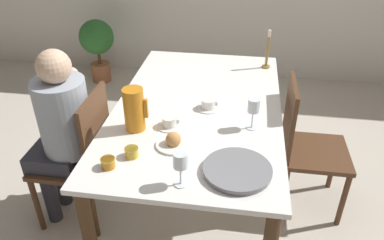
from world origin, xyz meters
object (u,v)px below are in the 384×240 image
at_px(jam_jar_amber, 108,162).
at_px(bread_plate, 173,142).
at_px(chair_opposite, 305,145).
at_px(wine_glass_water, 254,107).
at_px(teacup_near_person, 170,122).
at_px(potted_plant, 97,43).
at_px(chair_person_side, 81,156).
at_px(candlestick_tall, 267,54).
at_px(red_pitcher, 134,109).
at_px(wine_glass_juice, 180,162).
at_px(person_seated, 61,126).
at_px(jam_jar_red, 132,152).
at_px(teacup_across, 208,105).
at_px(serving_tray, 237,170).

bearing_deg(jam_jar_amber, bread_plate, 38.78).
relative_size(chair_opposite, wine_glass_water, 4.99).
distance_m(teacup_near_person, potted_plant, 2.36).
relative_size(chair_person_side, candlestick_tall, 3.17).
relative_size(jam_jar_amber, candlestick_tall, 0.25).
relative_size(wine_glass_water, jam_jar_amber, 2.58).
height_order(red_pitcher, wine_glass_juice, red_pitcher).
xyz_separation_m(person_seated, wine_glass_juice, (0.80, -0.46, 0.18)).
bearing_deg(potted_plant, jam_jar_red, -64.52).
bearing_deg(jam_jar_red, chair_opposite, 33.05).
xyz_separation_m(chair_person_side, wine_glass_juice, (0.71, -0.46, 0.39)).
distance_m(teacup_across, serving_tray, 0.62).
bearing_deg(potted_plant, teacup_near_person, -58.41).
bearing_deg(red_pitcher, chair_opposite, 20.06).
distance_m(serving_tray, potted_plant, 2.86).
bearing_deg(person_seated, potted_plant, 15.85).
distance_m(wine_glass_juice, jam_jar_red, 0.34).
distance_m(bread_plate, jam_jar_red, 0.22).
distance_m(red_pitcher, candlestick_tall, 1.21).
relative_size(person_seated, wine_glass_juice, 6.71).
bearing_deg(chair_person_side, teacup_across, -72.28).
bearing_deg(wine_glass_water, red_pitcher, -171.00).
bearing_deg(bread_plate, jam_jar_amber, -141.22).
xyz_separation_m(person_seated, serving_tray, (1.05, -0.34, 0.07)).
relative_size(chair_person_side, teacup_near_person, 6.31).
relative_size(chair_person_side, wine_glass_water, 4.99).
distance_m(teacup_near_person, bread_plate, 0.19).
relative_size(bread_plate, potted_plant, 0.26).
bearing_deg(teacup_across, teacup_near_person, -129.54).
xyz_separation_m(serving_tray, potted_plant, (-1.62, 2.34, -0.31)).
distance_m(wine_glass_water, potted_plant, 2.60).
xyz_separation_m(chair_opposite, red_pitcher, (-1.00, -0.37, 0.39)).
relative_size(teacup_across, bread_plate, 0.78).
distance_m(red_pitcher, jam_jar_amber, 0.37).
xyz_separation_m(chair_opposite, candlestick_tall, (-0.27, 0.59, 0.37)).
height_order(chair_opposite, jam_jar_amber, chair_opposite).
height_order(jam_jar_amber, jam_jar_red, same).
distance_m(wine_glass_juice, potted_plant, 2.84).
bearing_deg(person_seated, chair_person_side, -86.89).
bearing_deg(chair_person_side, teacup_near_person, -89.15).
height_order(serving_tray, candlestick_tall, candlestick_tall).
height_order(teacup_across, jam_jar_red, teacup_across).
height_order(teacup_across, jam_jar_amber, teacup_across).
relative_size(wine_glass_juice, teacup_near_person, 1.21).
xyz_separation_m(jam_jar_red, candlestick_tall, (0.68, 1.21, 0.08)).
bearing_deg(red_pitcher, wine_glass_water, 9.00).
bearing_deg(person_seated, jam_jar_red, -118.82).
xyz_separation_m(red_pitcher, candlestick_tall, (0.73, 0.96, -0.02)).
distance_m(bread_plate, jam_jar_amber, 0.35).
bearing_deg(serving_tray, bread_plate, 153.12).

